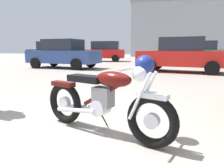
% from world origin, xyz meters
% --- Properties ---
extents(ground_plane, '(80.00, 80.00, 0.00)m').
position_xyz_m(ground_plane, '(0.00, 0.00, 0.00)').
color(ground_plane, gray).
extents(vintage_motorcycle, '(1.98, 0.90, 1.07)m').
position_xyz_m(vintage_motorcycle, '(0.46, 0.12, 0.49)').
color(vintage_motorcycle, black).
rests_on(vintage_motorcycle, ground_plane).
extents(dark_sedan_left, '(4.44, 2.50, 1.67)m').
position_xyz_m(dark_sedan_left, '(2.14, 8.25, 0.84)').
color(dark_sedan_left, black).
rests_on(dark_sedan_left, ground_plane).
extents(pale_sedan_back, '(4.40, 2.36, 1.67)m').
position_xyz_m(pale_sedan_back, '(-4.44, 8.86, 0.84)').
color(pale_sedan_back, black).
rests_on(pale_sedan_back, ground_plane).
extents(white_estate_far, '(3.96, 1.95, 1.78)m').
position_xyz_m(white_estate_far, '(-8.78, 15.13, 0.92)').
color(white_estate_far, black).
rests_on(white_estate_far, ground_plane).
extents(red_hatchback_near, '(4.77, 2.13, 1.74)m').
position_xyz_m(red_hatchback_near, '(3.69, 15.37, 0.94)').
color(red_hatchback_near, black).
rests_on(red_hatchback_near, ground_plane).
extents(blue_hatchback_right, '(4.07, 2.18, 1.78)m').
position_xyz_m(blue_hatchback_right, '(-3.89, 15.81, 0.92)').
color(blue_hatchback_right, black).
rests_on(blue_hatchback_right, ground_plane).
extents(industrial_building, '(18.10, 10.26, 17.03)m').
position_xyz_m(industrial_building, '(5.83, 32.15, 4.06)').
color(industrial_building, '#9EA0A8').
rests_on(industrial_building, ground_plane).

